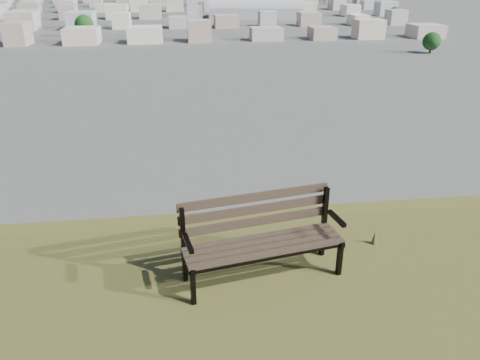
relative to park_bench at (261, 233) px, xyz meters
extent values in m
cube|color=#453627|center=(0.05, -0.27, -0.09)|extent=(1.74, 0.40, 0.03)
cube|color=#453627|center=(0.03, -0.16, -0.09)|extent=(1.74, 0.40, 0.03)
cube|color=#453627|center=(0.01, -0.04, -0.09)|extent=(1.74, 0.40, 0.03)
cube|color=#453627|center=(-0.01, 0.07, -0.09)|extent=(1.74, 0.40, 0.03)
cube|color=#453627|center=(-0.03, 0.15, 0.07)|extent=(1.73, 0.35, 0.10)
cube|color=#453627|center=(-0.03, 0.17, 0.21)|extent=(1.73, 0.35, 0.10)
cube|color=#453627|center=(-0.04, 0.20, 0.35)|extent=(1.73, 0.35, 0.10)
cube|color=black|center=(-0.77, -0.44, -0.30)|extent=(0.06, 0.07, 0.43)
cube|color=black|center=(-0.85, -0.03, -0.07)|extent=(0.06, 0.07, 0.90)
cube|color=black|center=(-0.81, -0.25, -0.12)|extent=(0.13, 0.49, 0.05)
cube|color=black|center=(-0.80, -0.30, 0.13)|extent=(0.11, 0.35, 0.04)
cube|color=black|center=(0.88, -0.14, -0.30)|extent=(0.06, 0.07, 0.43)
cube|color=black|center=(0.80, 0.27, -0.07)|extent=(0.06, 0.07, 0.90)
cube|color=black|center=(0.84, 0.05, -0.12)|extent=(0.13, 0.49, 0.05)
cube|color=black|center=(0.85, 0.00, 0.13)|extent=(0.11, 0.35, 0.04)
cube|color=black|center=(0.05, -0.28, -0.13)|extent=(1.73, 0.35, 0.04)
cube|color=black|center=(-0.02, 0.08, -0.13)|extent=(1.73, 0.35, 0.04)
cone|color=brown|center=(1.53, 0.42, -0.43)|extent=(0.08, 0.08, 0.18)
cube|color=#B5B4B0|center=(47.96, 294.38, -22.45)|extent=(58.52, 32.86, 6.14)
cylinder|color=white|center=(47.96, 294.38, -19.38)|extent=(58.52, 32.86, 23.32)
cube|color=silver|center=(-60.87, 197.22, -22.02)|extent=(11.00, 11.00, 7.00)
cube|color=#C0B4A4|center=(-36.87, 197.22, -22.02)|extent=(11.00, 11.00, 7.00)
cube|color=#B69F90|center=(-12.87, 197.22, -22.02)|extent=(11.00, 11.00, 7.00)
cube|color=#B8B9BD|center=(11.13, 197.22, -22.02)|extent=(11.00, 11.00, 7.00)
cube|color=beige|center=(35.13, 197.22, -22.02)|extent=(11.00, 11.00, 7.00)
cube|color=tan|center=(59.13, 197.22, -22.02)|extent=(11.00, 11.00, 7.00)
cube|color=#BFB3A7|center=(83.13, 197.22, -22.02)|extent=(11.00, 11.00, 7.00)
cube|color=#B7AEA6|center=(107.13, 197.22, -22.02)|extent=(11.00, 11.00, 7.00)
cube|color=#B69F90|center=(-72.87, 247.22, -22.02)|extent=(11.00, 11.00, 7.00)
cube|color=#B8B9BD|center=(-48.87, 247.22, -22.02)|extent=(11.00, 11.00, 7.00)
cube|color=beige|center=(-24.87, 247.22, -22.02)|extent=(11.00, 11.00, 7.00)
cube|color=tan|center=(-0.87, 247.22, -22.02)|extent=(11.00, 11.00, 7.00)
cube|color=#BFB3A7|center=(23.13, 247.22, -22.02)|extent=(11.00, 11.00, 7.00)
cube|color=#B7AEA6|center=(47.13, 247.22, -22.02)|extent=(11.00, 11.00, 7.00)
cube|color=silver|center=(71.13, 247.22, -22.02)|extent=(11.00, 11.00, 7.00)
cube|color=#C0B4A4|center=(95.13, 247.22, -22.02)|extent=(11.00, 11.00, 7.00)
cube|color=#B69F90|center=(119.13, 247.22, -22.02)|extent=(11.00, 11.00, 7.00)
cube|color=tan|center=(-84.87, 297.22, -22.02)|extent=(11.00, 11.00, 7.00)
cube|color=#BFB3A7|center=(-60.87, 297.22, -22.02)|extent=(11.00, 11.00, 7.00)
cube|color=#B7AEA6|center=(-36.87, 297.22, -22.02)|extent=(11.00, 11.00, 7.00)
cube|color=silver|center=(-12.87, 297.22, -22.02)|extent=(11.00, 11.00, 7.00)
cube|color=#C0B4A4|center=(11.13, 297.22, -22.02)|extent=(11.00, 11.00, 7.00)
cube|color=#B69F90|center=(35.13, 297.22, -22.02)|extent=(11.00, 11.00, 7.00)
cube|color=#B8B9BD|center=(59.13, 297.22, -22.02)|extent=(11.00, 11.00, 7.00)
cube|color=beige|center=(83.13, 297.22, -22.02)|extent=(11.00, 11.00, 7.00)
cube|color=tan|center=(107.13, 297.22, -22.02)|extent=(11.00, 11.00, 7.00)
cube|color=#BFB3A7|center=(131.13, 297.22, -22.02)|extent=(11.00, 11.00, 7.00)
cube|color=#C0B4A4|center=(-96.87, 347.22, -22.02)|extent=(11.00, 11.00, 7.00)
cube|color=#B69F90|center=(-72.87, 347.22, -22.02)|extent=(11.00, 11.00, 7.00)
cube|color=#B8B9BD|center=(-48.87, 347.22, -22.02)|extent=(11.00, 11.00, 7.00)
cube|color=beige|center=(-24.87, 347.22, -22.02)|extent=(11.00, 11.00, 7.00)
cube|color=tan|center=(-0.87, 347.22, -22.02)|extent=(11.00, 11.00, 7.00)
cube|color=#BFB3A7|center=(23.13, 347.22, -22.02)|extent=(11.00, 11.00, 7.00)
cube|color=#B7AEA6|center=(47.13, 347.22, -22.02)|extent=(11.00, 11.00, 7.00)
cube|color=silver|center=(71.13, 347.22, -22.02)|extent=(11.00, 11.00, 7.00)
cube|color=#C0B4A4|center=(95.13, 347.22, -22.02)|extent=(11.00, 11.00, 7.00)
cube|color=#B69F90|center=(119.13, 347.22, -22.02)|extent=(11.00, 11.00, 7.00)
cube|color=#B8B9BD|center=(143.13, 347.22, -22.02)|extent=(11.00, 11.00, 7.00)
cube|color=tan|center=(-132.87, 397.22, -22.02)|extent=(11.00, 11.00, 7.00)
cube|color=#BFB3A7|center=(-108.87, 397.22, -22.02)|extent=(11.00, 11.00, 7.00)
cube|color=#B7AEA6|center=(-84.87, 397.22, -22.02)|extent=(11.00, 11.00, 7.00)
cube|color=silver|center=(-60.87, 397.22, -22.02)|extent=(11.00, 11.00, 7.00)
cube|color=#C0B4A4|center=(-36.87, 397.22, -22.02)|extent=(11.00, 11.00, 7.00)
cube|color=#B69F90|center=(-12.87, 397.22, -22.02)|extent=(11.00, 11.00, 7.00)
cube|color=#B8B9BD|center=(11.13, 397.22, -22.02)|extent=(11.00, 11.00, 7.00)
cube|color=beige|center=(35.13, 397.22, -22.02)|extent=(11.00, 11.00, 7.00)
cube|color=tan|center=(59.13, 397.22, -22.02)|extent=(11.00, 11.00, 7.00)
cube|color=#BFB3A7|center=(83.13, 397.22, -22.02)|extent=(11.00, 11.00, 7.00)
cube|color=#B7AEA6|center=(107.13, 397.22, -22.02)|extent=(11.00, 11.00, 7.00)
cube|color=silver|center=(131.13, 397.22, -22.02)|extent=(11.00, 11.00, 7.00)
cube|color=#C0B4A4|center=(155.13, 397.22, -22.02)|extent=(11.00, 11.00, 7.00)
cylinder|color=#2E1F17|center=(89.13, 157.22, -24.47)|extent=(0.80, 0.80, 2.10)
sphere|color=#173713|center=(89.13, 157.22, -21.32)|extent=(6.30, 6.30, 6.30)
cylinder|color=#2E1F17|center=(-40.87, 217.22, -24.17)|extent=(0.80, 0.80, 2.70)
sphere|color=#173713|center=(-40.87, 217.22, -20.12)|extent=(8.10, 8.10, 8.10)
cylinder|color=#2E1F17|center=(129.13, 277.22, -24.54)|extent=(0.80, 0.80, 1.95)
sphere|color=#173713|center=(129.13, 277.22, -21.62)|extent=(5.85, 5.85, 5.85)
cylinder|color=#2E1F17|center=(59.13, 397.22, -24.39)|extent=(0.80, 0.80, 2.25)
cylinder|color=#2E1F17|center=(-90.87, 457.22, -24.09)|extent=(0.80, 0.80, 2.85)
cylinder|color=#2E1F17|center=(39.13, 297.22, -24.47)|extent=(0.80, 0.80, 2.10)
sphere|color=#173713|center=(39.13, 297.22, -21.32)|extent=(6.30, 6.30, 6.30)
cylinder|color=#2E1F17|center=(169.13, 417.22, -24.24)|extent=(0.80, 0.80, 2.55)
camera|label=1|loc=(-0.80, -4.35, 2.66)|focal=35.00mm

